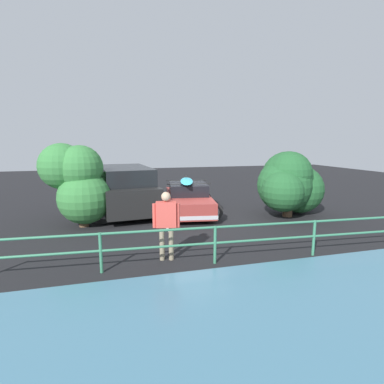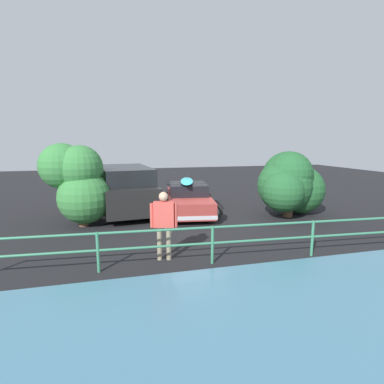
{
  "view_description": "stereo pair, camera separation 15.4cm",
  "coord_description": "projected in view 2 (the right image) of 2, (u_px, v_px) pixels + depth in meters",
  "views": [
    {
      "loc": [
        2.95,
        10.81,
        2.84
      ],
      "look_at": [
        0.01,
        -0.09,
        0.95
      ],
      "focal_mm": 28.0,
      "sensor_mm": 36.0,
      "label": 1
    },
    {
      "loc": [
        2.81,
        10.84,
        2.84
      ],
      "look_at": [
        0.01,
        -0.09,
        0.95
      ],
      "focal_mm": 28.0,
      "sensor_mm": 36.0,
      "label": 2
    }
  ],
  "objects": [
    {
      "name": "ground_plane",
      "position": [
        193.0,
        217.0,
        11.52
      ],
      "size": [
        44.0,
        44.0,
        0.02
      ],
      "primitive_type": "cube",
      "color": "black",
      "rests_on": "ground"
    },
    {
      "name": "suv_car",
      "position": [
        126.0,
        189.0,
        12.09
      ],
      "size": [
        2.97,
        4.73,
        1.86
      ],
      "color": "black",
      "rests_on": "ground"
    },
    {
      "name": "parking_stripe",
      "position": [
        159.0,
        214.0,
        11.88
      ],
      "size": [
        0.12,
        4.96,
        0.0
      ],
      "primitive_type": "cube",
      "rotation": [
        0.0,
        0.0,
        1.57
      ],
      "color": "silver",
      "rests_on": "ground"
    },
    {
      "name": "railing_fence",
      "position": [
        212.0,
        238.0,
        6.99
      ],
      "size": [
        10.38,
        0.72,
        0.91
      ],
      "color": "#387F5B",
      "rests_on": "ground"
    },
    {
      "name": "bush_near_right",
      "position": [
        80.0,
        183.0,
        10.19
      ],
      "size": [
        2.43,
        2.18,
        2.81
      ],
      "color": "brown",
      "rests_on": "ground"
    },
    {
      "name": "person_bystander",
      "position": [
        164.0,
        220.0,
        7.16
      ],
      "size": [
        0.64,
        0.29,
        1.68
      ],
      "color": "gray",
      "rests_on": "ground"
    },
    {
      "name": "sedan_car",
      "position": [
        188.0,
        198.0,
        12.12
      ],
      "size": [
        2.69,
        4.33,
        1.48
      ],
      "color": "#9E3833",
      "rests_on": "ground"
    },
    {
      "name": "bush_near_left",
      "position": [
        289.0,
        184.0,
        11.42
      ],
      "size": [
        2.89,
        2.42,
        2.5
      ],
      "color": "brown",
      "rests_on": "ground"
    }
  ]
}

